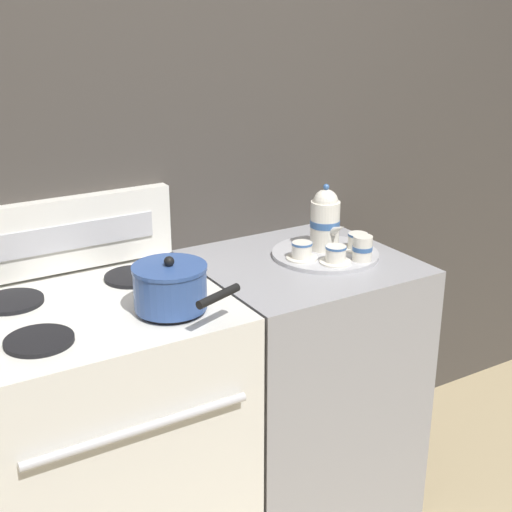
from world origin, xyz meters
TOP-DOWN VIEW (x-y plane):
  - wall_back at (0.00, 0.33)m, footprint 6.00×0.05m
  - stove at (-0.33, -0.00)m, footprint 0.74×0.64m
  - control_panel at (-0.33, 0.28)m, footprint 0.72×0.05m
  - side_counter at (0.37, 0.00)m, footprint 0.65×0.61m
  - saucepan at (-0.15, -0.14)m, footprint 0.23×0.30m
  - serving_tray at (0.46, -0.00)m, footprint 0.35×0.35m
  - teapot at (0.47, 0.02)m, footprint 0.10×0.16m
  - teacup_left at (0.43, -0.10)m, footprint 0.10×0.10m
  - teacup_right at (0.56, -0.04)m, footprint 0.10×0.10m
  - teacup_front at (0.36, -0.01)m, footprint 0.10×0.10m
  - creamer_jug at (0.51, -0.12)m, footprint 0.06×0.06m

SIDE VIEW (x-z plane):
  - side_counter at x=0.37m, z-range 0.00..0.92m
  - stove at x=-0.33m, z-range 0.00..0.93m
  - serving_tray at x=0.46m, z-range 0.92..0.93m
  - teacup_left at x=0.43m, z-range 0.93..0.99m
  - teacup_right at x=0.56m, z-range 0.93..0.99m
  - teacup_front at x=0.36m, z-range 0.93..0.99m
  - creamer_jug at x=0.51m, z-range 0.93..1.01m
  - saucepan at x=-0.15m, z-range 0.92..1.07m
  - teapot at x=0.47m, z-range 0.93..1.14m
  - control_panel at x=-0.33m, z-range 0.93..1.16m
  - wall_back at x=0.00m, z-range 0.00..2.20m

